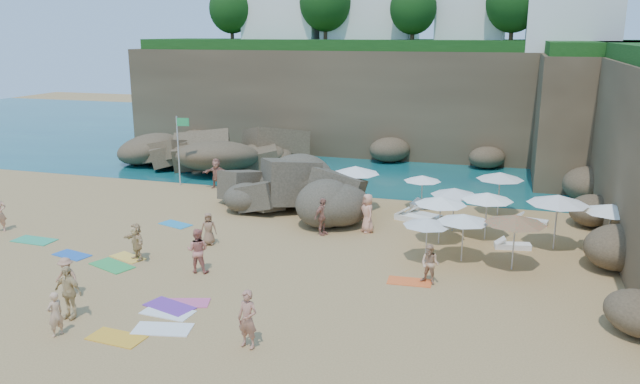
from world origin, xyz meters
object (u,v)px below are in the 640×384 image
(lounger_0, at_px, (343,197))
(person_stand_6, at_px, (55,314))
(rock_outcrop, at_px, (290,209))
(parasol_0, at_px, (355,170))
(parasol_1, at_px, (422,178))
(person_stand_3, at_px, (322,217))
(person_stand_4, at_px, (368,213))
(person_stand_1, at_px, (198,251))
(flag_pole, at_px, (180,141))
(person_stand_5, at_px, (216,173))
(parasol_2, at_px, (487,196))
(person_stand_2, at_px, (319,172))

(lounger_0, xyz_separation_m, person_stand_6, (-4.40, -18.72, 0.62))
(rock_outcrop, height_order, parasol_0, parasol_0)
(parasol_1, distance_m, person_stand_3, 7.00)
(person_stand_3, xyz_separation_m, person_stand_4, (1.94, 1.05, 0.05))
(rock_outcrop, relative_size, person_stand_3, 4.03)
(parasol_0, distance_m, person_stand_1, 11.27)
(rock_outcrop, xyz_separation_m, parasol_0, (3.41, 0.83, 2.25))
(rock_outcrop, height_order, parasol_1, parasol_1)
(parasol_1, bearing_deg, flag_pole, 175.68)
(parasol_1, height_order, person_stand_5, parasol_1)
(parasol_2, bearing_deg, rock_outcrop, 168.79)
(flag_pole, distance_m, person_stand_6, 20.24)
(person_stand_5, bearing_deg, person_stand_4, -40.20)
(parasol_0, bearing_deg, flag_pole, 168.32)
(person_stand_2, bearing_deg, parasol_2, 165.70)
(flag_pole, height_order, parasol_0, flag_pole)
(parasol_2, height_order, person_stand_6, parasol_2)
(parasol_1, relative_size, person_stand_2, 1.30)
(person_stand_1, bearing_deg, parasol_1, -128.98)
(person_stand_1, height_order, person_stand_2, person_stand_1)
(lounger_0, bearing_deg, person_stand_5, 153.08)
(person_stand_3, bearing_deg, person_stand_6, -177.82)
(rock_outcrop, xyz_separation_m, person_stand_2, (-0.22, 6.06, 0.77))
(person_stand_4, height_order, person_stand_6, person_stand_4)
(flag_pole, relative_size, person_stand_4, 2.30)
(person_stand_4, bearing_deg, flag_pole, -151.13)
(person_stand_6, bearing_deg, person_stand_1, -178.30)
(flag_pole, bearing_deg, person_stand_1, -58.40)
(parasol_0, relative_size, parasol_1, 1.30)
(person_stand_3, height_order, person_stand_5, person_stand_5)
(person_stand_4, height_order, person_stand_5, person_stand_4)
(person_stand_5, bearing_deg, lounger_0, -14.54)
(person_stand_5, xyz_separation_m, person_stand_6, (3.79, -19.08, -0.19))
(person_stand_2, relative_size, person_stand_4, 0.81)
(person_stand_1, bearing_deg, flag_pole, -65.77)
(parasol_1, xyz_separation_m, person_stand_5, (-12.78, 1.09, -0.81))
(parasol_0, height_order, person_stand_6, parasol_0)
(flag_pole, distance_m, person_stand_4, 14.64)
(person_stand_5, bearing_deg, parasol_1, -16.90)
(rock_outcrop, bearing_deg, person_stand_4, -28.07)
(parasol_1, bearing_deg, person_stand_3, -123.86)
(person_stand_5, bearing_deg, rock_outcrop, -40.29)
(flag_pole, distance_m, person_stand_1, 15.31)
(parasol_2, distance_m, lounger_0, 9.69)
(rock_outcrop, relative_size, flag_pole, 1.66)
(person_stand_1, relative_size, person_stand_5, 0.98)
(person_stand_3, bearing_deg, person_stand_5, 77.26)
(flag_pole, distance_m, parasol_2, 19.52)
(lounger_0, height_order, person_stand_6, person_stand_6)
(rock_outcrop, height_order, person_stand_4, person_stand_4)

